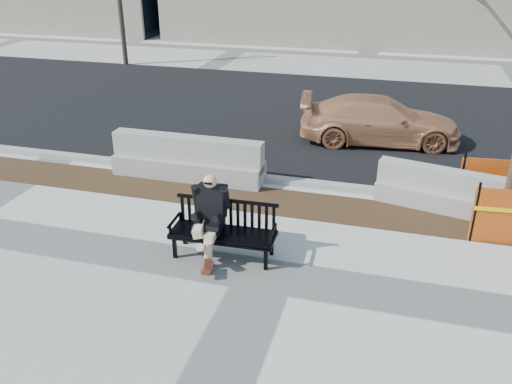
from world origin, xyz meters
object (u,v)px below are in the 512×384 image
Objects in this scene: jersey_barrier_left at (189,178)px; seated_man at (211,253)px; jersey_barrier_right at (450,211)px; tree_fence at (502,225)px; sedan at (377,142)px; bench at (224,256)px.

seated_man is at bearing -61.05° from jersey_barrier_left.
jersey_barrier_right is at bearing -1.05° from jersey_barrier_left.
jersey_barrier_left is 1.16× the size of jersey_barrier_right.
jersey_barrier_right is at bearing 158.38° from tree_fence.
sedan is (-2.57, 4.04, 0.00)m from tree_fence.
jersey_barrier_right is (3.79, 2.79, 0.00)m from bench.
bench is 0.52× the size of jersey_barrier_left.
seated_man is (-0.24, 0.04, 0.00)m from bench.
bench is 3.44m from jersey_barrier_left.
bench is 5.29m from tree_fence.
seated_man reaches higher than jersey_barrier_left.
bench is 6.82m from sedan.
jersey_barrier_left is at bearing 116.60° from seated_man.
sedan is 1.39× the size of jersey_barrier_right.
seated_man reaches higher than sedan.
jersey_barrier_right is at bearing -163.65° from sedan.
tree_fence is at bearing -155.53° from sedan.
bench is at bearing -130.86° from jersey_barrier_right.
jersey_barrier_left is (-1.82, 2.92, 0.00)m from bench.
bench is at bearing 153.86° from sedan.
sedan reaches higher than jersey_barrier_left.
jersey_barrier_left is at bearing -168.50° from jersey_barrier_right.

